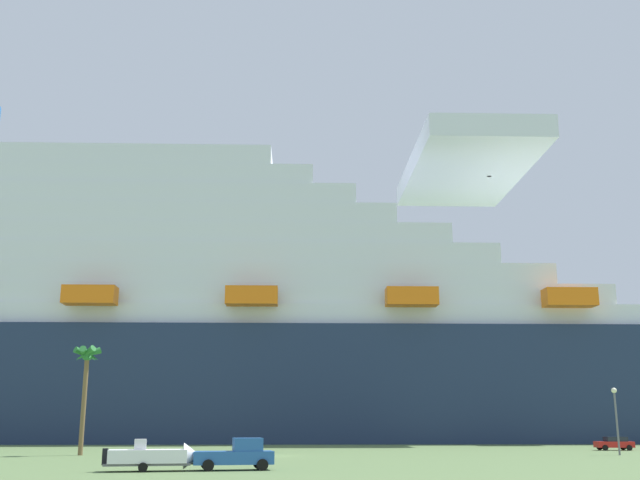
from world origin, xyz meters
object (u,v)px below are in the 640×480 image
pickup_truck (237,455)px  palm_tree (86,365)px  small_boat_on_trailer (158,457)px  street_lamp (616,410)px  parked_car_red_hatchback (614,443)px  cruise_ship (103,329)px

pickup_truck → palm_tree: (-15.62, 25.93, 8.03)m
small_boat_on_trailer → street_lamp: (44.45, 20.59, 3.54)m
small_boat_on_trailer → parked_car_red_hatchback: bearing=33.2°
cruise_ship → small_boat_on_trailer: size_ratio=34.59×
small_boat_on_trailer → palm_tree: 29.47m
small_boat_on_trailer → parked_car_red_hatchback: 60.28m
pickup_truck → street_lamp: 44.02m
palm_tree → street_lamp: bearing=-6.1°
pickup_truck → palm_tree: palm_tree is taller
cruise_ship → street_lamp: bearing=-44.3°
palm_tree → street_lamp: 55.14m
palm_tree → parked_car_red_hatchback: (60.60, 6.61, -8.24)m
parked_car_red_hatchback → street_lamp: bearing=-115.6°
palm_tree → small_boat_on_trailer: bearing=-68.9°
pickup_truck → street_lamp: (39.02, 20.09, 3.46)m
small_boat_on_trailer → street_lamp: size_ratio=1.10×
small_boat_on_trailer → pickup_truck: bearing=5.3°
small_boat_on_trailer → street_lamp: street_lamp is taller
pickup_truck → small_boat_on_trailer: pickup_truck is taller
pickup_truck → street_lamp: bearing=27.2°
small_boat_on_trailer → street_lamp: 49.12m
cruise_ship → parked_car_red_hatchback: 86.08m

